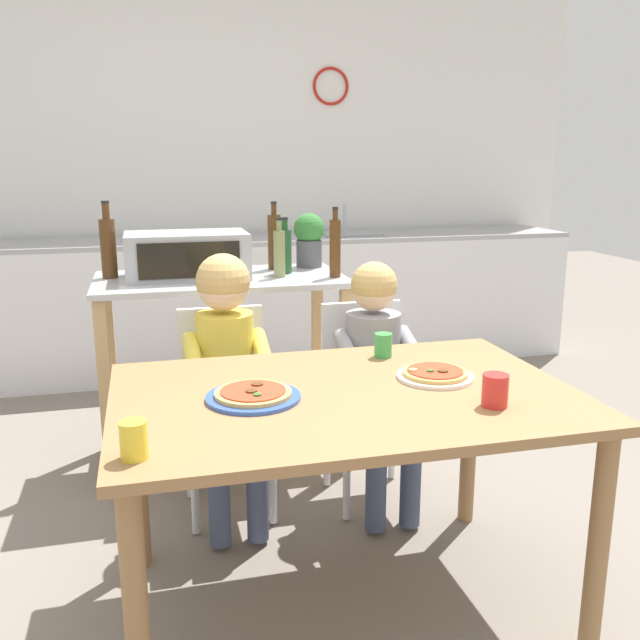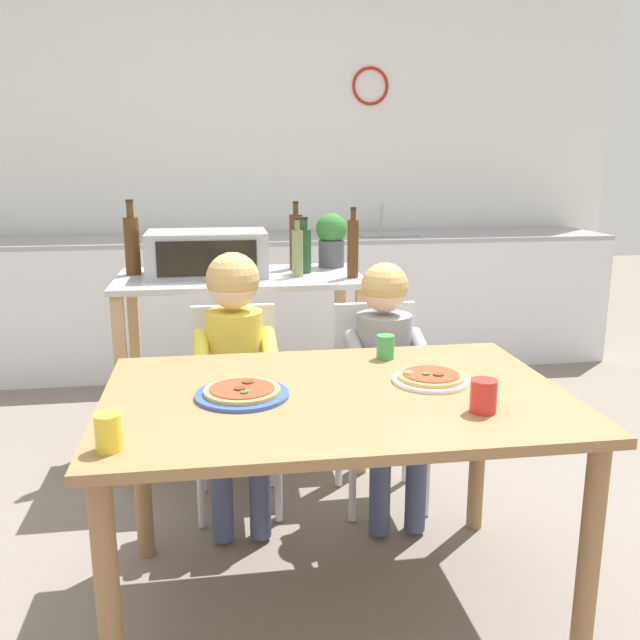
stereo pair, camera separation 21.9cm
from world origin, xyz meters
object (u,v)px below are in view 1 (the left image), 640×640
(drinking_cup_red, at_px, (495,390))
(drinking_cup_green, at_px, (383,345))
(child_in_grey_shirt, at_px, (378,357))
(pizza_plate_blue_rimmed, at_px, (253,395))
(dining_table, at_px, (345,420))
(dining_chair_right, at_px, (367,386))
(potted_herb_plant, at_px, (309,238))
(bottle_slim_sauce, at_px, (285,250))
(child_in_yellow_shirt, at_px, (227,353))
(drinking_cup_yellow, at_px, (134,440))
(kitchen_island_cart, at_px, (223,339))
(dining_chair_left, at_px, (225,395))
(toaster_oven, at_px, (187,255))
(bottle_tall_green_wine, at_px, (335,247))
(bottle_brown_beer, at_px, (279,252))
(bottle_clear_vinegar, at_px, (108,246))
(bottle_dark_olive_oil, at_px, (274,241))
(pizza_plate_white, at_px, (435,375))

(drinking_cup_red, xyz_separation_m, drinking_cup_green, (-0.14, 0.54, -0.00))
(child_in_grey_shirt, xyz_separation_m, pizza_plate_blue_rimmed, (-0.59, -0.59, 0.10))
(dining_table, distance_m, child_in_grey_shirt, 0.67)
(dining_chair_right, height_order, child_in_grey_shirt, child_in_grey_shirt)
(potted_herb_plant, bearing_deg, bottle_slim_sauce, -134.83)
(child_in_yellow_shirt, xyz_separation_m, drinking_cup_yellow, (-0.33, -0.97, 0.09))
(potted_herb_plant, bearing_deg, drinking_cup_yellow, -115.88)
(kitchen_island_cart, height_order, child_in_yellow_shirt, child_in_yellow_shirt)
(dining_table, height_order, dining_chair_left, dining_chair_left)
(dining_table, height_order, pizza_plate_blue_rimmed, pizza_plate_blue_rimmed)
(toaster_oven, height_order, drinking_cup_red, toaster_oven)
(dining_chair_right, relative_size, drinking_cup_green, 9.65)
(kitchen_island_cart, relative_size, bottle_tall_green_wine, 3.55)
(bottle_tall_green_wine, height_order, dining_chair_left, bottle_tall_green_wine)
(pizza_plate_blue_rimmed, bearing_deg, drinking_cup_green, 31.79)
(bottle_brown_beer, distance_m, dining_chair_left, 0.70)
(bottle_brown_beer, height_order, bottle_tall_green_wine, bottle_tall_green_wine)
(toaster_oven, relative_size, pizza_plate_blue_rimmed, 1.94)
(bottle_slim_sauce, relative_size, dining_table, 0.19)
(bottle_brown_beer, xyz_separation_m, dining_chair_left, (-0.30, -0.37, -0.52))
(potted_herb_plant, xyz_separation_m, drinking_cup_green, (0.01, -1.07, -0.25))
(child_in_yellow_shirt, bearing_deg, bottle_clear_vinegar, 123.68)
(dining_chair_left, bearing_deg, child_in_grey_shirt, -15.83)
(bottle_clear_vinegar, xyz_separation_m, drinking_cup_green, (0.94, -0.98, -0.26))
(drinking_cup_yellow, bearing_deg, potted_herb_plant, 64.12)
(bottle_dark_olive_oil, xyz_separation_m, drinking_cup_green, (0.19, -1.04, -0.25))
(dining_table, relative_size, dining_chair_right, 1.69)
(bottle_slim_sauce, distance_m, dining_chair_right, 0.76)
(dining_table, bearing_deg, pizza_plate_white, 8.47)
(drinking_cup_yellow, xyz_separation_m, drinking_cup_red, (0.98, 0.10, 0.00))
(bottle_tall_green_wine, height_order, drinking_cup_green, bottle_tall_green_wine)
(bottle_brown_beer, xyz_separation_m, child_in_grey_shirt, (0.29, -0.54, -0.35))
(dining_table, bearing_deg, bottle_dark_olive_oil, 88.06)
(kitchen_island_cart, xyz_separation_m, bottle_slim_sauce, (0.30, 0.03, 0.40))
(bottle_clear_vinegar, distance_m, drinking_cup_yellow, 1.65)
(bottle_clear_vinegar, relative_size, pizza_plate_blue_rimmed, 1.24)
(bottle_slim_sauce, distance_m, child_in_grey_shirt, 0.77)
(toaster_oven, relative_size, dining_chair_right, 0.66)
(toaster_oven, height_order, bottle_brown_beer, bottle_brown_beer)
(potted_herb_plant, bearing_deg, toaster_oven, -164.96)
(toaster_oven, bearing_deg, child_in_grey_shirt, -42.52)
(bottle_dark_olive_oil, relative_size, pizza_plate_white, 1.34)
(bottle_slim_sauce, height_order, dining_table, bottle_slim_sauce)
(dining_table, bearing_deg, bottle_tall_green_wine, 75.98)
(potted_herb_plant, xyz_separation_m, drinking_cup_yellow, (-0.83, -1.71, -0.25))
(bottle_dark_olive_oil, height_order, child_in_yellow_shirt, bottle_dark_olive_oil)
(child_in_grey_shirt, xyz_separation_m, drinking_cup_yellow, (-0.92, -0.92, 0.13))
(bottle_brown_beer, distance_m, dining_table, 1.18)
(dining_chair_right, bearing_deg, pizza_plate_blue_rimmed, -129.37)
(child_in_grey_shirt, height_order, pizza_plate_white, child_in_grey_shirt)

